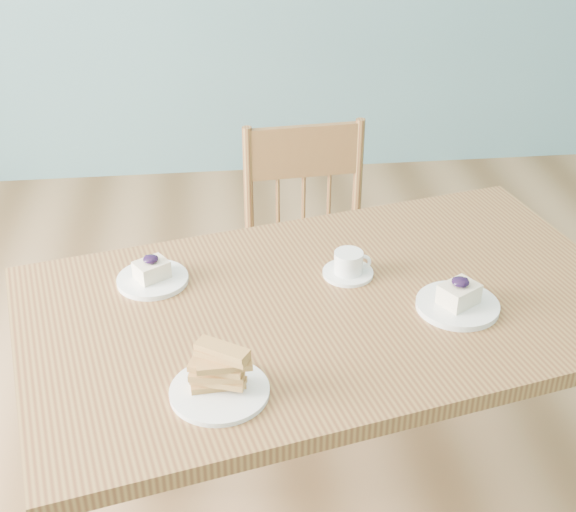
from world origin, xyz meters
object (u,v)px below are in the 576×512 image
Objects in this scene: cheesecake_plate_near at (458,300)px; coffee_cup at (349,265)px; dining_chair at (311,262)px; cheesecake_plate_far at (152,275)px; dining_table at (329,328)px; biscotti_plate at (219,379)px.

cheesecake_plate_near is 0.27m from coffee_cup.
dining_chair reaches higher than cheesecake_plate_far.
cheesecake_plate_near is 1.53× the size of coffee_cup.
dining_chair is at bearing 49.74° from cheesecake_plate_far.
dining_table is at bearing 168.90° from cheesecake_plate_near.
dining_table is at bearing -113.35° from coffee_cup.
dining_table is 7.85× the size of biscotti_plate.
dining_chair is 5.12× the size of cheesecake_plate_far.
dining_table is 0.43m from cheesecake_plate_far.
biscotti_plate is (-0.53, -0.23, 0.01)m from cheesecake_plate_near.
dining_chair is 4.62× the size of cheesecake_plate_near.
coffee_cup is 0.62× the size of biscotti_plate.
cheesecake_plate_near is at bearing -24.01° from dining_table.
cheesecake_plate_far is (-0.40, 0.13, 0.09)m from dining_table.
cheesecake_plate_far is 0.46m from coffee_cup.
dining_chair is 0.76m from cheesecake_plate_far.
cheesecake_plate_far reaches higher than dining_table.
coffee_cup is (-0.22, 0.16, 0.01)m from cheesecake_plate_near.
cheesecake_plate_near is 1.11× the size of cheesecake_plate_far.
cheesecake_plate_far is at bearing 164.84° from cheesecake_plate_near.
coffee_cup is at bearing 142.77° from cheesecake_plate_near.
dining_table is 12.57× the size of coffee_cup.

